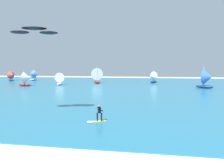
% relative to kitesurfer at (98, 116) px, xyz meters
% --- Properties ---
extents(ocean, '(160.00, 90.00, 0.10)m').
position_rel_kitesurfer_xyz_m(ocean, '(1.50, 38.00, -0.65)').
color(ocean, '#236B89').
rests_on(ocean, ground).
extents(shoreline_foam, '(72.31, 1.83, 0.01)m').
position_rel_kitesurfer_xyz_m(shoreline_foam, '(2.02, -7.05, -0.70)').
color(shoreline_foam, white).
rests_on(shoreline_foam, ground).
extents(kitesurfer, '(1.96, 1.50, 1.67)m').
position_rel_kitesurfer_xyz_m(kitesurfer, '(0.00, 0.00, 0.00)').
color(kitesurfer, yellow).
rests_on(kitesurfer, ocean).
extents(kite, '(5.55, 3.16, 0.80)m').
position_rel_kitesurfer_xyz_m(kite, '(-8.05, 2.74, 8.94)').
color(kite, black).
extents(sailboat_mid_right, '(3.38, 3.89, 4.40)m').
position_rel_kitesurfer_xyz_m(sailboat_mid_right, '(-39.60, 56.57, 1.41)').
color(sailboat_mid_right, silver).
rests_on(sailboat_mid_right, ocean).
extents(sailboat_anchored_offshore, '(3.70, 3.12, 4.35)m').
position_rel_kitesurfer_xyz_m(sailboat_anchored_offshore, '(-28.71, 34.51, 1.39)').
color(sailboat_anchored_offshore, maroon).
rests_on(sailboat_anchored_offshore, ocean).
extents(sailboat_center_horizon, '(4.80, 4.44, 5.33)m').
position_rel_kitesurfer_xyz_m(sailboat_center_horizon, '(19.37, 36.20, 1.84)').
color(sailboat_center_horizon, navy).
rests_on(sailboat_center_horizon, ocean).
extents(sailboat_far_right, '(3.04, 3.54, 4.07)m').
position_rel_kitesurfer_xyz_m(sailboat_far_right, '(-21.06, 39.93, 1.26)').
color(sailboat_far_right, white).
rests_on(sailboat_far_right, ocean).
extents(sailboat_outermost, '(3.67, 3.27, 4.10)m').
position_rel_kitesurfer_xyz_m(sailboat_outermost, '(-46.23, 53.25, 1.28)').
color(sailboat_outermost, navy).
rests_on(sailboat_outermost, ocean).
extents(sailboat_trailing, '(4.43, 4.96, 5.55)m').
position_rel_kitesurfer_xyz_m(sailboat_trailing, '(-12.01, 48.44, 1.94)').
color(sailboat_trailing, maroon).
rests_on(sailboat_trailing, ocean).
extents(sailboat_far_left, '(3.54, 3.74, 4.16)m').
position_rel_kitesurfer_xyz_m(sailboat_far_left, '(6.29, 52.50, 1.30)').
color(sailboat_far_left, navy).
rests_on(sailboat_far_left, ocean).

